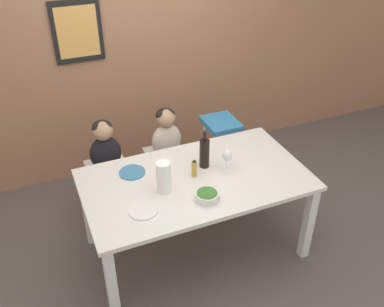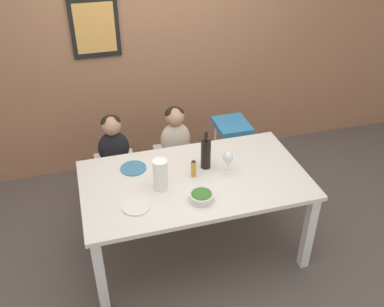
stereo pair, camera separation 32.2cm
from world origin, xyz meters
The scene contains 15 objects.
ground_plane centered at (0.00, 0.00, 0.00)m, with size 14.00×14.00×0.00m, color #564C47.
wall_back centered at (0.00, 1.48, 1.35)m, with size 10.00×0.09×2.70m.
dining_table centered at (0.00, 0.00, 0.65)m, with size 1.72×0.97×0.74m.
chair_far_left centered at (-0.53, 0.77, 0.39)m, with size 0.36×0.42×0.47m.
chair_far_center centered at (0.04, 0.77, 0.39)m, with size 0.36×0.42×0.47m.
chair_right_highchair centered at (0.60, 0.77, 0.55)m, with size 0.31×0.35×0.72m.
person_child_left centered at (-0.53, 0.77, 0.73)m, with size 0.28×0.18×0.48m.
person_child_center centered at (0.04, 0.77, 0.73)m, with size 0.28×0.18×0.48m.
wine_bottle centered at (0.13, 0.12, 0.87)m, with size 0.08×0.08×0.32m.
paper_towel_roll centered at (-0.27, -0.05, 0.86)m, with size 0.11×0.11×0.24m.
wine_glass_near centered at (0.27, 0.01, 0.87)m, with size 0.08×0.08×0.18m.
salad_bowl_large centered at (-0.03, -0.26, 0.78)m, with size 0.17×0.17×0.07m.
dinner_plate_front_left centered at (-0.49, -0.21, 0.75)m, with size 0.20×0.20×0.01m.
dinner_plate_back_left centered at (-0.43, 0.25, 0.75)m, with size 0.20×0.20×0.01m.
condiment_bottle_hot_sauce centered at (0.00, 0.03, 0.81)m, with size 0.04×0.04×0.15m.
Camera 1 is at (-1.05, -2.41, 2.69)m, focal length 40.00 mm.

